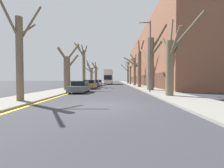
# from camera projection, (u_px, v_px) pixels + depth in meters

# --- Properties ---
(ground_plane) EXTENTS (300.00, 300.00, 0.00)m
(ground_plane) POSITION_uv_depth(u_px,v_px,m) (100.00, 106.00, 8.45)
(ground_plane) COLOR #333338
(sidewalk_left) EXTENTS (3.41, 120.00, 0.12)m
(sidewalk_left) POSITION_uv_depth(u_px,v_px,m) (97.00, 83.00, 58.52)
(sidewalk_left) COLOR gray
(sidewalk_left) RESTS_ON ground
(sidewalk_right) EXTENTS (3.41, 120.00, 0.12)m
(sidewalk_right) POSITION_uv_depth(u_px,v_px,m) (128.00, 83.00, 58.31)
(sidewalk_right) COLOR gray
(sidewalk_right) RESTS_ON ground
(building_facade_right) EXTENTS (10.08, 48.42, 13.52)m
(building_facade_right) POSITION_uv_depth(u_px,v_px,m) (158.00, 60.00, 40.80)
(building_facade_right) COLOR brown
(building_facade_right) RESTS_ON ground
(kerb_line_stripe) EXTENTS (0.24, 120.00, 0.01)m
(kerb_line_stripe) POSITION_uv_depth(u_px,v_px,m) (102.00, 83.00, 58.49)
(kerb_line_stripe) COLOR yellow
(kerb_line_stripe) RESTS_ON ground
(street_tree_left_0) EXTENTS (1.46, 3.55, 6.97)m
(street_tree_left_0) POSITION_uv_depth(u_px,v_px,m) (20.00, 53.00, 9.76)
(street_tree_left_0) COLOR brown
(street_tree_left_0) RESTS_ON ground
(street_tree_left_1) EXTENTS (2.00, 4.16, 6.79)m
(street_tree_left_1) POSITION_uv_depth(u_px,v_px,m) (68.00, 70.00, 20.23)
(street_tree_left_1) COLOR brown
(street_tree_left_1) RESTS_ON ground
(street_tree_left_2) EXTENTS (2.74, 2.39, 8.70)m
(street_tree_left_2) POSITION_uv_depth(u_px,v_px,m) (83.00, 65.00, 29.98)
(street_tree_left_2) COLOR brown
(street_tree_left_2) RESTS_ON ground
(street_tree_left_3) EXTENTS (3.80, 3.34, 6.66)m
(street_tree_left_3) POSITION_uv_depth(u_px,v_px,m) (91.00, 74.00, 40.13)
(street_tree_left_3) COLOR brown
(street_tree_left_3) RESTS_ON ground
(street_tree_left_4) EXTENTS (1.73, 3.36, 7.29)m
(street_tree_left_4) POSITION_uv_depth(u_px,v_px,m) (96.00, 74.00, 50.54)
(street_tree_left_4) COLOR brown
(street_tree_left_4) RESTS_ON ground
(street_tree_right_0) EXTENTS (2.47, 3.32, 7.18)m
(street_tree_right_0) POSITION_uv_depth(u_px,v_px,m) (171.00, 61.00, 12.78)
(street_tree_right_0) COLOR brown
(street_tree_right_0) RESTS_ON ground
(street_tree_right_1) EXTENTS (2.68, 4.98, 8.33)m
(street_tree_right_1) POSITION_uv_depth(u_px,v_px,m) (151.00, 62.00, 19.58)
(street_tree_right_1) COLOR brown
(street_tree_right_1) RESTS_ON ground
(street_tree_right_2) EXTENTS (3.48, 4.35, 8.29)m
(street_tree_right_2) POSITION_uv_depth(u_px,v_px,m) (139.00, 67.00, 27.35)
(street_tree_right_2) COLOR brown
(street_tree_right_2) RESTS_ON ground
(street_tree_right_3) EXTENTS (2.67, 3.10, 7.50)m
(street_tree_right_3) POSITION_uv_depth(u_px,v_px,m) (135.00, 70.00, 34.92)
(street_tree_right_3) COLOR brown
(street_tree_right_3) RESTS_ON ground
(street_tree_right_4) EXTENTS (1.94, 5.99, 6.21)m
(street_tree_right_4) POSITION_uv_depth(u_px,v_px,m) (130.00, 74.00, 42.93)
(street_tree_right_4) COLOR brown
(street_tree_right_4) RESTS_ON ground
(street_tree_right_5) EXTENTS (3.98, 4.14, 8.23)m
(street_tree_right_5) POSITION_uv_depth(u_px,v_px,m) (128.00, 71.00, 50.44)
(street_tree_right_5) COLOR brown
(street_tree_right_5) RESTS_ON ground
(double_decker_bus) EXTENTS (2.46, 10.70, 4.27)m
(double_decker_bus) POSITION_uv_depth(u_px,v_px,m) (109.00, 76.00, 46.85)
(double_decker_bus) COLOR silver
(double_decker_bus) RESTS_ON ground
(parked_car_0) EXTENTS (1.77, 4.43, 1.31)m
(parked_car_0) POSITION_uv_depth(u_px,v_px,m) (80.00, 87.00, 17.27)
(parked_car_0) COLOR #4C5156
(parked_car_0) RESTS_ON ground
(parked_car_1) EXTENTS (1.87, 4.16, 1.41)m
(parked_car_1) POSITION_uv_depth(u_px,v_px,m) (90.00, 85.00, 24.03)
(parked_car_1) COLOR olive
(parked_car_1) RESTS_ON ground
(parked_car_2) EXTENTS (1.70, 4.40, 1.38)m
(parked_car_2) POSITION_uv_depth(u_px,v_px,m) (94.00, 84.00, 29.60)
(parked_car_2) COLOR navy
(parked_car_2) RESTS_ON ground
(parked_car_3) EXTENTS (1.87, 3.90, 1.39)m
(parked_car_3) POSITION_uv_depth(u_px,v_px,m) (98.00, 83.00, 35.97)
(parked_car_3) COLOR silver
(parked_car_3) RESTS_ON ground
(lamp_post) EXTENTS (1.40, 0.20, 7.96)m
(lamp_post) POSITION_uv_depth(u_px,v_px,m) (149.00, 53.00, 16.67)
(lamp_post) COLOR #4C4F54
(lamp_post) RESTS_ON ground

